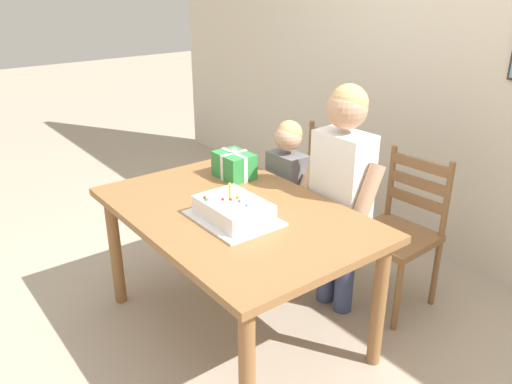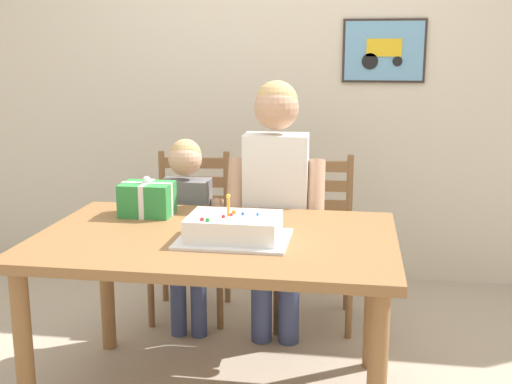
{
  "view_description": "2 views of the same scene",
  "coord_description": "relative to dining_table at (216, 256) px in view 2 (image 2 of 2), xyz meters",
  "views": [
    {
      "loc": [
        1.98,
        -1.38,
        1.87
      ],
      "look_at": [
        0.1,
        0.07,
        0.86
      ],
      "focal_mm": 36.21,
      "sensor_mm": 36.0,
      "label": 1
    },
    {
      "loc": [
        0.56,
        -2.47,
        1.48
      ],
      "look_at": [
        0.15,
        0.12,
        0.91
      ],
      "focal_mm": 44.87,
      "sensor_mm": 36.0,
      "label": 2
    }
  ],
  "objects": [
    {
      "name": "child_younger",
      "position": [
        -0.29,
        0.61,
        -0.01
      ],
      "size": [
        0.38,
        0.22,
        1.06
      ],
      "color": "#38426B",
      "rests_on": "ground"
    },
    {
      "name": "child_older",
      "position": [
        0.17,
        0.61,
        0.17
      ],
      "size": [
        0.49,
        0.28,
        1.35
      ],
      "color": "#38426B",
      "rests_on": "ground"
    },
    {
      "name": "chair_right",
      "position": [
        0.35,
        0.94,
        -0.19
      ],
      "size": [
        0.44,
        0.44,
        0.92
      ],
      "color": "brown",
      "rests_on": "ground"
    },
    {
      "name": "chair_left",
      "position": [
        -0.35,
        0.94,
        -0.19
      ],
      "size": [
        0.46,
        0.46,
        0.92
      ],
      "color": "brown",
      "rests_on": "ground"
    },
    {
      "name": "back_wall",
      "position": [
        0.0,
        1.71,
        0.65
      ],
      "size": [
        6.4,
        0.11,
        2.6
      ],
      "color": "beige",
      "rests_on": "ground"
    },
    {
      "name": "birthday_cake",
      "position": [
        0.09,
        -0.07,
        0.14
      ],
      "size": [
        0.44,
        0.34,
        0.19
      ],
      "color": "silver",
      "rests_on": "dining_table"
    },
    {
      "name": "dining_table",
      "position": [
        0.0,
        0.0,
        0.0
      ],
      "size": [
        1.47,
        0.98,
        0.75
      ],
      "color": "olive",
      "rests_on": "ground"
    },
    {
      "name": "gift_box_red_large",
      "position": [
        -0.38,
        0.27,
        0.17
      ],
      "size": [
        0.24,
        0.18,
        0.19
      ],
      "color": "#2D8E42",
      "rests_on": "dining_table"
    }
  ]
}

